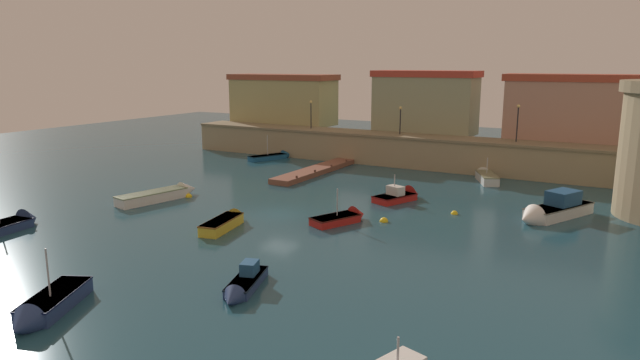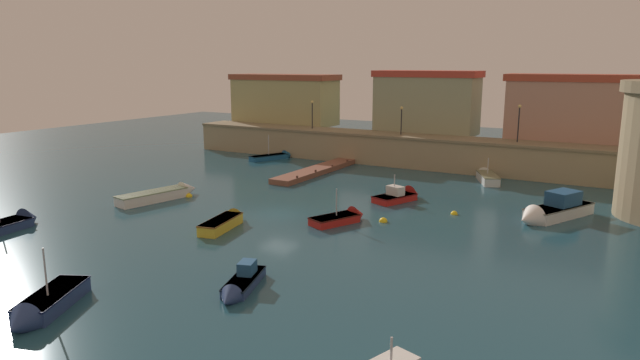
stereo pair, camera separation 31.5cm
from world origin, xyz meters
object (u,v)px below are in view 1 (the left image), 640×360
moored_boat_5 (45,308)px  moored_boat_9 (274,156)px  moored_boat_3 (344,218)px  mooring_buoy_2 (384,222)px  mooring_buoy_0 (454,214)px  mooring_buoy_1 (189,197)px  quay_lamp_1 (400,115)px  moored_boat_8 (485,176)px  moored_boat_6 (227,221)px  moored_boat_1 (552,210)px  moored_boat_2 (163,194)px  quay_lamp_0 (311,110)px  moored_boat_4 (243,285)px  moored_boat_0 (402,195)px  quay_lamp_2 (518,117)px  moored_boat_7 (13,224)px

moored_boat_5 → moored_boat_9: size_ratio=0.93×
moored_boat_3 → mooring_buoy_2: bearing=-35.4°
mooring_buoy_0 → mooring_buoy_1: mooring_buoy_1 is taller
quay_lamp_1 → moored_boat_8: bearing=-21.2°
moored_boat_6 → moored_boat_1: bearing=-66.6°
moored_boat_2 → moored_boat_3: 15.76m
moored_boat_9 → quay_lamp_1: bearing=-52.3°
moored_boat_8 → moored_boat_9: size_ratio=0.94×
moored_boat_1 → moored_boat_8: (-7.28, 10.88, -0.19)m
moored_boat_1 → mooring_buoy_0: (-6.34, -2.27, -0.62)m
mooring_buoy_2 → moored_boat_2: bearing=-171.0°
mooring_buoy_0 → moored_boat_9: bearing=151.7°
mooring_buoy_0 → moored_boat_6: bearing=-138.9°
quay_lamp_1 → moored_boat_1: size_ratio=0.41×
quay_lamp_0 → moored_boat_6: bearing=-70.6°
moored_boat_2 → moored_boat_4: size_ratio=1.58×
moored_boat_4 → moored_boat_9: bearing=-166.4°
moored_boat_8 → moored_boat_6: bearing=129.5°
moored_boat_9 → mooring_buoy_1: 19.49m
moored_boat_3 → mooring_buoy_0: moored_boat_3 is taller
moored_boat_0 → moored_boat_3: moored_boat_3 is taller
moored_boat_1 → moored_boat_6: (-18.72, -13.05, -0.23)m
moored_boat_2 → moored_boat_9: 20.96m
moored_boat_2 → moored_boat_3: size_ratio=1.60×
moored_boat_8 → mooring_buoy_2: moored_boat_8 is taller
moored_boat_2 → moored_boat_6: moored_boat_2 is taller
moored_boat_0 → moored_boat_1: bearing=-68.2°
quay_lamp_2 → moored_boat_9: bearing=-172.0°
moored_boat_0 → moored_boat_7: bearing=157.5°
quay_lamp_2 → moored_boat_4: 36.93m
moored_boat_7 → mooring_buoy_0: moored_boat_7 is taller
moored_boat_6 → mooring_buoy_1: (-8.21, 5.23, -0.39)m
quay_lamp_2 → mooring_buoy_0: 18.04m
moored_boat_4 → mooring_buoy_0: 19.60m
quay_lamp_2 → moored_boat_5: bearing=-105.1°
moored_boat_7 → moored_boat_9: moored_boat_9 is taller
moored_boat_2 → mooring_buoy_0: (21.76, 7.27, -0.43)m
moored_boat_1 → moored_boat_4: size_ratio=1.60×
quay_lamp_0 → moored_boat_6: quay_lamp_0 is taller
moored_boat_0 → mooring_buoy_2: size_ratio=8.06×
moored_boat_6 → mooring_buoy_2: bearing=-65.1°
quay_lamp_0 → mooring_buoy_2: 28.89m
quay_lamp_0 → moored_boat_9: bearing=-127.0°
quay_lamp_0 → moored_boat_8: bearing=-10.5°
moored_boat_0 → mooring_buoy_1: 17.42m
moored_boat_1 → moored_boat_9: moored_boat_9 is taller
quay_lamp_1 → moored_boat_0: (6.16, -14.92, -4.96)m
quay_lamp_0 → quay_lamp_1: (11.07, -0.00, -0.16)m
moored_boat_3 → mooring_buoy_0: bearing=-22.6°
moored_boat_4 → moored_boat_6: moored_boat_4 is taller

